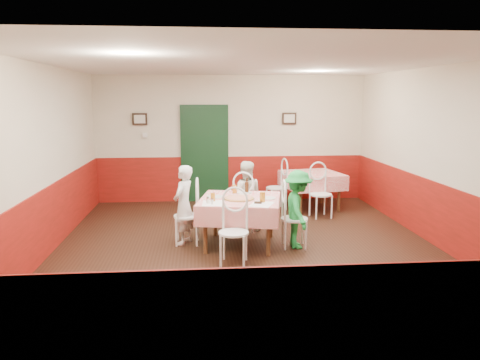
{
  "coord_description": "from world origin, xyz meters",
  "views": [
    {
      "loc": [
        -0.73,
        -6.95,
        2.31
      ],
      "look_at": [
        -0.1,
        0.16,
        1.05
      ],
      "focal_mm": 35.0,
      "sensor_mm": 36.0,
      "label": 1
    }
  ],
  "objects": [
    {
      "name": "floor",
      "position": [
        0.0,
        0.0,
        0.0
      ],
      "size": [
        7.0,
        7.0,
        0.0
      ],
      "primitive_type": "plane",
      "color": "black",
      "rests_on": "ground"
    },
    {
      "name": "ceiling",
      "position": [
        0.0,
        0.0,
        2.8
      ],
      "size": [
        7.0,
        7.0,
        0.0
      ],
      "primitive_type": "plane",
      "color": "white",
      "rests_on": "back_wall"
    },
    {
      "name": "back_wall",
      "position": [
        0.0,
        3.5,
        1.4
      ],
      "size": [
        6.0,
        0.1,
        2.8
      ],
      "primitive_type": "cube",
      "color": "beige",
      "rests_on": "ground"
    },
    {
      "name": "front_wall",
      "position": [
        0.0,
        -3.5,
        1.4
      ],
      "size": [
        6.0,
        0.1,
        2.8
      ],
      "primitive_type": "cube",
      "color": "beige",
      "rests_on": "ground"
    },
    {
      "name": "left_wall",
      "position": [
        -3.0,
        0.0,
        1.4
      ],
      "size": [
        0.1,
        7.0,
        2.8
      ],
      "primitive_type": "cube",
      "color": "beige",
      "rests_on": "ground"
    },
    {
      "name": "right_wall",
      "position": [
        3.0,
        0.0,
        1.4
      ],
      "size": [
        0.1,
        7.0,
        2.8
      ],
      "primitive_type": "cube",
      "color": "beige",
      "rests_on": "ground"
    },
    {
      "name": "wainscot_back",
      "position": [
        0.0,
        3.48,
        0.5
      ],
      "size": [
        6.0,
        0.03,
        1.0
      ],
      "primitive_type": "cube",
      "color": "maroon",
      "rests_on": "ground"
    },
    {
      "name": "wainscot_front",
      "position": [
        0.0,
        -3.48,
        0.5
      ],
      "size": [
        6.0,
        0.03,
        1.0
      ],
      "primitive_type": "cube",
      "color": "maroon",
      "rests_on": "ground"
    },
    {
      "name": "wainscot_left",
      "position": [
        -2.98,
        0.0,
        0.5
      ],
      "size": [
        0.03,
        7.0,
        1.0
      ],
      "primitive_type": "cube",
      "color": "maroon",
      "rests_on": "ground"
    },
    {
      "name": "wainscot_right",
      "position": [
        2.98,
        0.0,
        0.5
      ],
      "size": [
        0.03,
        7.0,
        1.0
      ],
      "primitive_type": "cube",
      "color": "maroon",
      "rests_on": "ground"
    },
    {
      "name": "door",
      "position": [
        -0.6,
        3.45,
        1.05
      ],
      "size": [
        0.96,
        0.06,
        2.1
      ],
      "primitive_type": "cube",
      "color": "black",
      "rests_on": "ground"
    },
    {
      "name": "picture_left",
      "position": [
        -2.0,
        3.45,
        1.85
      ],
      "size": [
        0.32,
        0.03,
        0.26
      ],
      "primitive_type": "cube",
      "color": "black",
      "rests_on": "back_wall"
    },
    {
      "name": "picture_right",
      "position": [
        1.3,
        3.45,
        1.85
      ],
      "size": [
        0.32,
        0.03,
        0.26
      ],
      "primitive_type": "cube",
      "color": "black",
      "rests_on": "back_wall"
    },
    {
      "name": "thermostat",
      "position": [
        -1.9,
        3.45,
        1.5
      ],
      "size": [
        0.1,
        0.03,
        0.1
      ],
      "primitive_type": "cube",
      "color": "white",
      "rests_on": "back_wall"
    },
    {
      "name": "main_table",
      "position": [
        -0.1,
        0.16,
        0.38
      ],
      "size": [
        1.43,
        1.43,
        0.77
      ],
      "primitive_type": "cube",
      "rotation": [
        0.0,
        0.0,
        -0.19
      ],
      "color": "red",
      "rests_on": "ground"
    },
    {
      "name": "second_table",
      "position": [
        1.63,
        2.53,
        0.38
      ],
      "size": [
        1.3,
        1.3,
        0.77
      ],
      "primitive_type": "cube",
      "rotation": [
        0.0,
        0.0,
        0.18
      ],
      "color": "red",
      "rests_on": "ground"
    },
    {
      "name": "chair_left",
      "position": [
        -0.93,
        0.32,
        0.45
      ],
      "size": [
        0.44,
        0.44,
        0.9
      ],
      "primitive_type": null,
      "rotation": [
        0.0,
        0.0,
        -1.62
      ],
      "color": "white",
      "rests_on": "ground"
    },
    {
      "name": "chair_right",
      "position": [
        0.73,
        -0.01,
        0.45
      ],
      "size": [
        0.44,
        0.44,
        0.9
      ],
      "primitive_type": null,
      "rotation": [
        0.0,
        0.0,
        1.51
      ],
      "color": "white",
      "rests_on": "ground"
    },
    {
      "name": "chair_far",
      "position": [
        0.06,
        0.99,
        0.45
      ],
      "size": [
        0.52,
        0.52,
        0.9
      ],
      "primitive_type": null,
      "rotation": [
        0.0,
        0.0,
        2.86
      ],
      "color": "white",
      "rests_on": "ground"
    },
    {
      "name": "chair_near",
      "position": [
        -0.26,
        -0.68,
        0.45
      ],
      "size": [
        0.49,
        0.49,
        0.9
      ],
      "primitive_type": null,
      "rotation": [
        0.0,
        0.0,
        -0.2
      ],
      "color": "white",
      "rests_on": "ground"
    },
    {
      "name": "chair_second_a",
      "position": [
        0.88,
        2.53,
        0.45
      ],
      "size": [
        0.49,
        0.49,
        0.9
      ],
      "primitive_type": null,
      "rotation": [
        0.0,
        0.0,
        -1.4
      ],
      "color": "white",
      "rests_on": "ground"
    },
    {
      "name": "chair_second_b",
      "position": [
        1.63,
        1.78,
        0.45
      ],
      "size": [
        0.49,
        0.49,
        0.9
      ],
      "primitive_type": null,
      "rotation": [
        0.0,
        0.0,
        0.18
      ],
      "color": "white",
      "rests_on": "ground"
    },
    {
      "name": "pizza",
      "position": [
        -0.12,
        0.09,
        0.78
      ],
      "size": [
        0.53,
        0.53,
        0.03
      ],
      "primitive_type": "cylinder",
      "rotation": [
        0.0,
        0.0,
        -0.19
      ],
      "color": "#B74723",
      "rests_on": "main_table"
    },
    {
      "name": "plate_left",
      "position": [
        -0.49,
        0.26,
        0.77
      ],
      "size": [
        0.29,
        0.29,
        0.01
      ],
      "primitive_type": "cylinder",
      "rotation": [
        0.0,
        0.0,
        -0.19
      ],
      "color": "white",
      "rests_on": "main_table"
    },
    {
      "name": "plate_right",
      "position": [
        0.32,
        0.09,
        0.77
      ],
      "size": [
        0.29,
        0.29,
        0.01
      ],
      "primitive_type": "cylinder",
      "rotation": [
        0.0,
        0.0,
        -0.19
      ],
      "color": "white",
      "rests_on": "main_table"
    },
    {
      "name": "plate_far",
      "position": [
        0.0,
        0.55,
        0.77
      ],
      "size": [
        0.29,
        0.29,
        0.01
      ],
      "primitive_type": "cylinder",
      "rotation": [
        0.0,
        0.0,
        -0.19
      ],
      "color": "white",
      "rests_on": "main_table"
    },
    {
      "name": "glass_a",
      "position": [
        -0.53,
        -0.02,
        0.82
      ],
      "size": [
        0.08,
        0.08,
        0.13
      ],
      "primitive_type": "cylinder",
      "rotation": [
        0.0,
        0.0,
        -0.19
      ],
      "color": "#BF7219",
      "rests_on": "main_table"
    },
    {
      "name": "glass_b",
      "position": [
        0.21,
        -0.15,
        0.84
      ],
      "size": [
        0.1,
        0.1,
        0.15
      ],
      "primitive_type": "cylinder",
      "rotation": [
        0.0,
        0.0,
        -0.19
      ],
      "color": "#BF7219",
      "rests_on": "main_table"
    },
    {
      "name": "glass_c",
      "position": [
        -0.16,
        0.56,
        0.83
      ],
      "size": [
        0.09,
        0.09,
        0.13
      ],
      "primitive_type": "cylinder",
      "rotation": [
        0.0,
        0.0,
        -0.19
      ],
      "color": "#BF7219",
      "rests_on": "main_table"
    },
    {
      "name": "beer_bottle",
      "position": [
        0.05,
        0.56,
        0.87
      ],
      "size": [
        0.07,
        0.07,
        0.23
      ],
      "primitive_type": "cylinder",
      "rotation": [
        0.0,
        0.0,
        -0.19
      ],
      "color": "#381C0A",
      "rests_on": "main_table"
    },
    {
      "name": "shaker_a",
      "position": [
        -0.61,
        -0.17,
        0.81
      ],
      "size": [
        0.04,
        0.04,
        0.09
      ],
      "primitive_type": "cylinder",
      "rotation": [
        0.0,
        0.0,
        -0.19
      ],
      "color": "silver",
      "rests_on": "main_table"
    },
    {
      "name": "shaker_b",
      "position": [
        -0.55,
        -0.23,
        0.81
      ],
      "size": [
        0.04,
        0.04,
        0.09
      ],
      "primitive_type": "cylinder",
      "rotation": [
        0.0,
        0.0,
        -0.19
      ],
      "color": "silver",
      "rests_on": "main_table"
    },
    {
      "name": "shaker_c",
      "position": [
        -0.61,
        -0.12,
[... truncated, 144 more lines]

